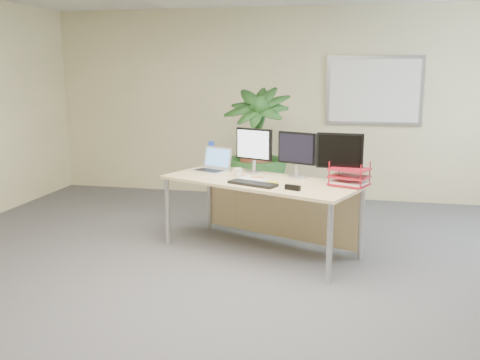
% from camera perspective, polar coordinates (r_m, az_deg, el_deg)
% --- Properties ---
extents(floor, '(8.00, 8.00, 0.00)m').
position_cam_1_polar(floor, '(4.23, -2.58, -14.00)').
color(floor, '#4A4A4F').
rests_on(floor, ground).
extents(back_wall, '(7.00, 0.04, 2.70)m').
position_cam_1_polar(back_wall, '(7.76, 5.07, 8.08)').
color(back_wall, '#CAC18F').
rests_on(back_wall, floor).
extents(whiteboard, '(1.30, 0.04, 0.95)m').
position_cam_1_polar(whiteboard, '(7.65, 14.12, 9.22)').
color(whiteboard, '#A9A9AE').
rests_on(whiteboard, back_wall).
extents(desk, '(2.13, 1.50, 0.75)m').
position_cam_1_polar(desk, '(5.47, 2.83, -1.43)').
color(desk, tan).
rests_on(desk, floor).
extents(floor_plant, '(0.94, 0.94, 1.50)m').
position_cam_1_polar(floor_plant, '(6.68, 1.71, 2.35)').
color(floor_plant, '#153C16').
rests_on(floor_plant, floor).
extents(monitor_left, '(0.41, 0.19, 0.47)m').
position_cam_1_polar(monitor_left, '(5.66, 1.50, 3.48)').
color(monitor_left, '#B3B2B7').
rests_on(monitor_left, desk).
extents(monitor_right, '(0.40, 0.19, 0.46)m').
position_cam_1_polar(monitor_right, '(5.44, 6.10, 3.02)').
color(monitor_right, '#B3B2B7').
rests_on(monitor_right, desk).
extents(monitor_dark, '(0.44, 0.20, 0.49)m').
position_cam_1_polar(monitor_dark, '(5.19, 10.59, 2.64)').
color(monitor_dark, '#B3B2B7').
rests_on(monitor_dark, desk).
extents(laptop, '(0.44, 0.42, 0.25)m').
position_cam_1_polar(laptop, '(5.80, -2.92, 1.56)').
color(laptop, silver).
rests_on(laptop, desk).
extents(keyboard, '(0.51, 0.33, 0.03)m').
position_cam_1_polar(keyboard, '(5.10, 1.37, -0.39)').
color(keyboard, black).
rests_on(keyboard, desk).
extents(coffee_mug, '(0.12, 0.08, 0.09)m').
position_cam_1_polar(coffee_mug, '(5.45, -0.24, 0.78)').
color(coffee_mug, silver).
rests_on(coffee_mug, desk).
extents(spiral_notebook, '(0.35, 0.32, 0.01)m').
position_cam_1_polar(spiral_notebook, '(5.34, 1.36, 0.09)').
color(spiral_notebook, white).
rests_on(spiral_notebook, desk).
extents(orange_pen, '(0.15, 0.04, 0.01)m').
position_cam_1_polar(orange_pen, '(5.38, 1.86, 0.30)').
color(orange_pen, '#DA5718').
rests_on(orange_pen, spiral_notebook).
extents(yellow_highlighter, '(0.11, 0.05, 0.02)m').
position_cam_1_polar(yellow_highlighter, '(5.20, 3.48, -0.24)').
color(yellow_highlighter, yellow).
rests_on(yellow_highlighter, desk).
extents(water_bottle, '(0.07, 0.07, 0.29)m').
position_cam_1_polar(water_bottle, '(6.04, -3.06, 2.71)').
color(water_bottle, silver).
rests_on(water_bottle, desk).
extents(letter_tray, '(0.42, 0.37, 0.16)m').
position_cam_1_polar(letter_tray, '(5.16, 11.57, 0.20)').
color(letter_tray, '#A61424').
rests_on(letter_tray, desk).
extents(stapler, '(0.15, 0.09, 0.05)m').
position_cam_1_polar(stapler, '(4.90, 5.64, -0.81)').
color(stapler, black).
rests_on(stapler, desk).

